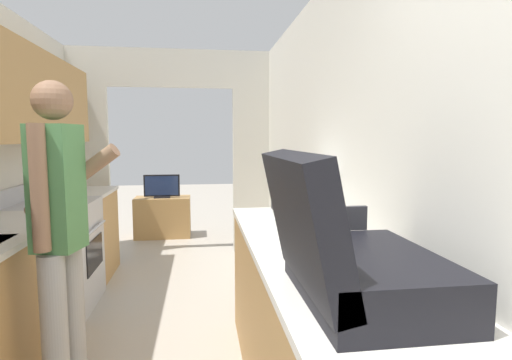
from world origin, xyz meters
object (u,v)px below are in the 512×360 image
object	(u,v)px
range_oven	(56,255)
microwave	(302,196)
tv_cabinet	(163,217)
person	(59,236)
television	(162,186)
suitcase	(346,256)

from	to	relation	value
range_oven	microwave	world-z (taller)	microwave
range_oven	microwave	xyz separation A→B (m)	(1.89, -0.95, 0.61)
microwave	tv_cabinet	distance (m)	3.64
range_oven	person	xyz separation A→B (m)	(0.49, -1.34, 0.48)
person	microwave	distance (m)	1.46
person	television	distance (m)	3.70
suitcase	tv_cabinet	distance (m)	4.83
microwave	person	bearing A→B (deg)	-164.35
range_oven	suitcase	xyz separation A→B (m)	(1.70, -2.27, 0.60)
person	range_oven	bearing A→B (deg)	32.82
range_oven	tv_cabinet	world-z (taller)	range_oven
suitcase	tv_cabinet	xyz separation A→B (m)	(-1.03, 4.66, -0.77)
range_oven	tv_cabinet	xyz separation A→B (m)	(0.67, 2.39, -0.17)
television	range_oven	bearing A→B (deg)	-105.89
microwave	tv_cabinet	size ratio (longest dim) A/B	0.57
range_oven	tv_cabinet	size ratio (longest dim) A/B	1.32
person	suitcase	distance (m)	1.52
tv_cabinet	television	size ratio (longest dim) A/B	1.56
television	suitcase	bearing A→B (deg)	-77.39
suitcase	range_oven	bearing A→B (deg)	126.89
person	tv_cabinet	distance (m)	3.79
suitcase	microwave	size ratio (longest dim) A/B	1.47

